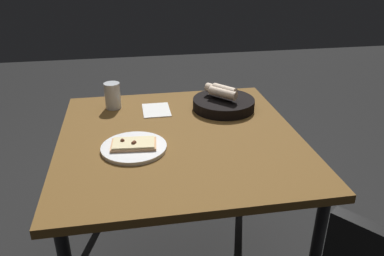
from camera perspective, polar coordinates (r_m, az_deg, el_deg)
dining_table at (r=1.53m, az=-1.83°, el=-3.48°), size 0.96×0.93×0.76m
pizza_plate at (r=1.41m, az=-8.64°, el=-2.77°), size 0.24×0.24×0.04m
bread_basket at (r=1.74m, az=4.69°, el=3.89°), size 0.28×0.28×0.11m
beer_glass at (r=1.77m, az=-11.70°, el=4.50°), size 0.07×0.07×0.12m
napkin at (r=1.73m, az=-5.34°, el=2.67°), size 0.16×0.12×0.00m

